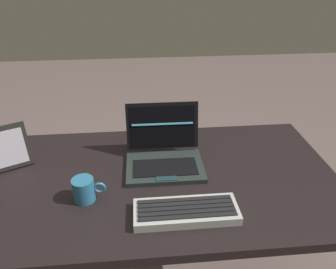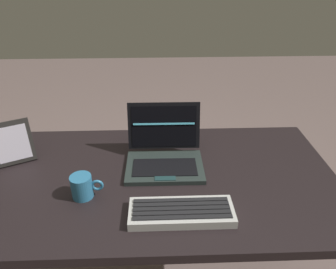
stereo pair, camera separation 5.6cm
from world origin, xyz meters
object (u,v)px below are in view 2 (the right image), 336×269
at_px(laptop_front, 164,154).
at_px(coffee_mug, 82,187).
at_px(external_keyboard, 181,212).
at_px(photo_frame, 12,143).

bearing_deg(laptop_front, coffee_mug, -147.01).
bearing_deg(external_keyboard, coffee_mug, 161.84).
bearing_deg(coffee_mug, laptop_front, 32.99).
height_order(laptop_front, external_keyboard, laptop_front).
bearing_deg(coffee_mug, external_keyboard, -18.16).
distance_m(laptop_front, coffee_mug, 0.33).
bearing_deg(photo_frame, laptop_front, -3.68).
relative_size(laptop_front, external_keyboard, 0.89).
xyz_separation_m(laptop_front, external_keyboard, (0.04, -0.28, -0.03)).
xyz_separation_m(photo_frame, coffee_mug, (0.30, -0.22, -0.04)).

